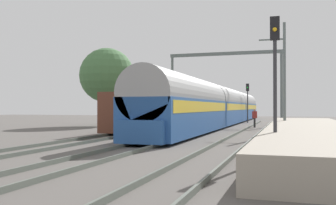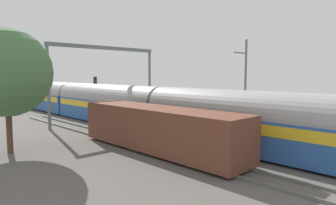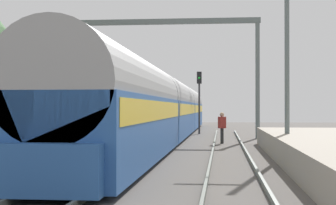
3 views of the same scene
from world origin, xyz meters
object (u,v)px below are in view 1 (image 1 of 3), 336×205
(freight_car, at_px, (152,112))
(railway_signal_far, at_px, (248,97))
(passenger_train, at_px, (224,106))
(railway_signal_near, at_px, (275,67))
(person_crossing, at_px, (255,116))
(catenary_gantry, at_px, (225,73))

(freight_car, relative_size, railway_signal_far, 2.76)
(passenger_train, bearing_deg, railway_signal_near, -76.72)
(passenger_train, relative_size, freight_car, 3.78)
(freight_car, relative_size, railway_signal_near, 2.43)
(passenger_train, distance_m, railway_signal_far, 5.96)
(passenger_train, height_order, railway_signal_far, railway_signal_far)
(person_crossing, height_order, railway_signal_near, railway_signal_near)
(catenary_gantry, bearing_deg, freight_car, -107.64)
(railway_signal_far, bearing_deg, person_crossing, -80.98)
(person_crossing, bearing_deg, catenary_gantry, 100.14)
(railway_signal_near, distance_m, railway_signal_far, 31.61)
(catenary_gantry, bearing_deg, person_crossing, -55.98)
(person_crossing, distance_m, catenary_gantry, 7.93)
(freight_car, distance_m, railway_signal_near, 17.02)
(passenger_train, xyz_separation_m, catenary_gantry, (0.00, 0.18, 3.64))
(railway_signal_near, height_order, catenary_gantry, catenary_gantry)
(person_crossing, xyz_separation_m, railway_signal_near, (2.47, -20.61, 2.37))
(passenger_train, relative_size, railway_signal_near, 9.21)
(catenary_gantry, bearing_deg, railway_signal_far, 70.32)
(freight_car, xyz_separation_m, railway_signal_near, (10.02, -13.62, 1.93))
(passenger_train, xyz_separation_m, railway_signal_near, (6.09, -25.79, 1.43))
(railway_signal_far, relative_size, catenary_gantry, 0.38)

